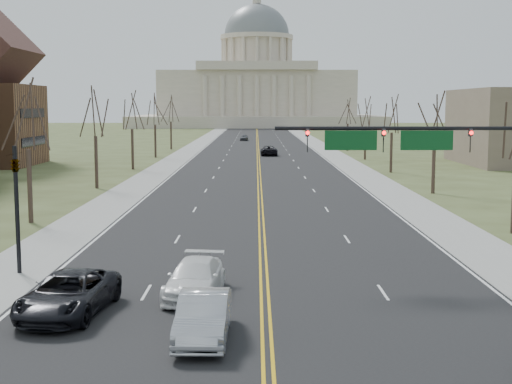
{
  "coord_description": "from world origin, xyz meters",
  "views": [
    {
      "loc": [
        -0.37,
        -19.29,
        7.86
      ],
      "look_at": [
        -0.36,
        20.48,
        3.0
      ],
      "focal_mm": 50.0,
      "sensor_mm": 36.0,
      "label": 1
    }
  ],
  "objects_px": {
    "car_sb_outer_lead": "(68,294)",
    "car_far_nb": "(269,150)",
    "car_far_sb": "(244,138)",
    "signal_left": "(16,195)",
    "car_sb_inner_lead": "(203,317)",
    "car_sb_inner_second": "(195,278)",
    "signal_mast": "(425,151)"
  },
  "relations": [
    {
      "from": "signal_left",
      "to": "car_far_nb",
      "type": "height_order",
      "value": "signal_left"
    },
    {
      "from": "signal_left",
      "to": "car_sb_inner_lead",
      "type": "relative_size",
      "value": 1.26
    },
    {
      "from": "car_far_sb",
      "to": "signal_left",
      "type": "bearing_deg",
      "value": -89.53
    },
    {
      "from": "signal_left",
      "to": "car_far_sb",
      "type": "distance_m",
      "value": 126.24
    },
    {
      "from": "car_sb_inner_lead",
      "to": "car_far_sb",
      "type": "distance_m",
      "value": 135.47
    },
    {
      "from": "signal_mast",
      "to": "car_sb_inner_second",
      "type": "xyz_separation_m",
      "value": [
        -10.33,
        -4.05,
        -5.01
      ]
    },
    {
      "from": "signal_mast",
      "to": "car_sb_inner_lead",
      "type": "xyz_separation_m",
      "value": [
        -9.58,
        -9.55,
        -4.97
      ]
    },
    {
      "from": "car_sb_outer_lead",
      "to": "car_far_nb",
      "type": "distance_m",
      "value": 86.1
    },
    {
      "from": "car_sb_outer_lead",
      "to": "car_far_sb",
      "type": "distance_m",
      "value": 132.67
    },
    {
      "from": "signal_mast",
      "to": "car_sb_outer_lead",
      "type": "distance_m",
      "value": 17.04
    },
    {
      "from": "car_far_nb",
      "to": "car_far_sb",
      "type": "distance_m",
      "value": 47.21
    },
    {
      "from": "signal_mast",
      "to": "car_sb_inner_second",
      "type": "distance_m",
      "value": 12.17
    },
    {
      "from": "car_sb_inner_lead",
      "to": "car_sb_inner_second",
      "type": "height_order",
      "value": "car_sb_inner_lead"
    },
    {
      "from": "signal_left",
      "to": "car_sb_outer_lead",
      "type": "distance_m",
      "value": 8.35
    },
    {
      "from": "car_far_nb",
      "to": "car_far_sb",
      "type": "bearing_deg",
      "value": -85.32
    },
    {
      "from": "car_sb_outer_lead",
      "to": "signal_mast",
      "type": "bearing_deg",
      "value": 30.71
    },
    {
      "from": "car_far_nb",
      "to": "signal_mast",
      "type": "bearing_deg",
      "value": 93.23
    },
    {
      "from": "signal_mast",
      "to": "car_sb_outer_lead",
      "type": "xyz_separation_m",
      "value": [
        -14.87,
        -6.68,
        -4.96
      ]
    },
    {
      "from": "signal_left",
      "to": "car_sb_inner_second",
      "type": "height_order",
      "value": "signal_left"
    },
    {
      "from": "car_sb_inner_lead",
      "to": "car_far_nb",
      "type": "bearing_deg",
      "value": 88.44
    },
    {
      "from": "car_far_sb",
      "to": "car_sb_outer_lead",
      "type": "bearing_deg",
      "value": -87.58
    },
    {
      "from": "car_far_nb",
      "to": "car_far_sb",
      "type": "relative_size",
      "value": 1.4
    },
    {
      "from": "car_sb_inner_lead",
      "to": "car_far_sb",
      "type": "height_order",
      "value": "car_sb_inner_lead"
    },
    {
      "from": "signal_left",
      "to": "car_far_nb",
      "type": "relative_size",
      "value": 1.09
    },
    {
      "from": "car_sb_inner_second",
      "to": "car_far_sb",
      "type": "relative_size",
      "value": 1.3
    },
    {
      "from": "car_sb_inner_lead",
      "to": "car_sb_outer_lead",
      "type": "xyz_separation_m",
      "value": [
        -5.29,
        2.87,
        0.01
      ]
    },
    {
      "from": "car_sb_inner_second",
      "to": "car_sb_outer_lead",
      "type": "bearing_deg",
      "value": -144.37
    },
    {
      "from": "signal_left",
      "to": "car_far_nb",
      "type": "bearing_deg",
      "value": 80.52
    },
    {
      "from": "car_sb_inner_lead",
      "to": "car_sb_inner_second",
      "type": "relative_size",
      "value": 0.93
    },
    {
      "from": "signal_mast",
      "to": "car_sb_inner_lead",
      "type": "relative_size",
      "value": 2.55
    },
    {
      "from": "signal_mast",
      "to": "car_sb_outer_lead",
      "type": "height_order",
      "value": "signal_mast"
    },
    {
      "from": "car_sb_inner_lead",
      "to": "car_sb_inner_second",
      "type": "distance_m",
      "value": 5.55
    }
  ]
}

